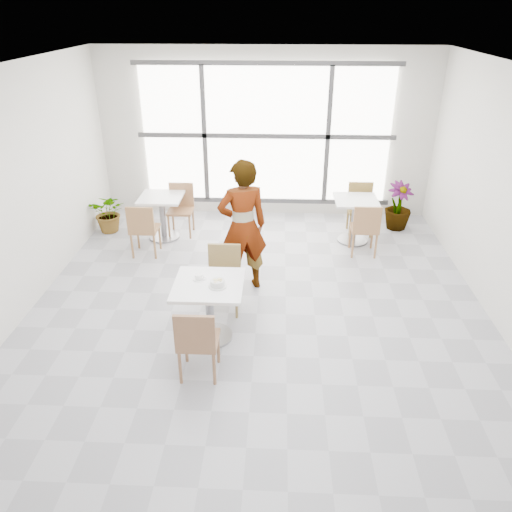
{
  "coord_description": "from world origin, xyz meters",
  "views": [
    {
      "loc": [
        0.24,
        -5.37,
        3.61
      ],
      "look_at": [
        0.0,
        -0.3,
        1.0
      ],
      "focal_mm": 34.6,
      "sensor_mm": 36.0,
      "label": 1
    }
  ],
  "objects_px": {
    "bg_chair_right_far": "(360,205)",
    "person": "(243,227)",
    "plant_left": "(109,212)",
    "coffee_cup": "(199,277)",
    "bg_chair_right_near": "(365,227)",
    "plant_right": "(398,206)",
    "chair_far": "(224,273)",
    "bg_chair_left_far": "(181,205)",
    "bg_table_left": "(162,211)",
    "chair_near": "(197,340)",
    "bg_chair_left_near": "(143,227)",
    "bg_table_right": "(355,214)",
    "oatmeal_bowl": "(218,283)",
    "main_table": "(209,300)"
  },
  "relations": [
    {
      "from": "bg_table_right",
      "to": "bg_chair_right_near",
      "type": "height_order",
      "value": "bg_chair_right_near"
    },
    {
      "from": "bg_table_left",
      "to": "main_table",
      "type": "bearing_deg",
      "value": -67.31
    },
    {
      "from": "plant_right",
      "to": "plant_left",
      "type": "bearing_deg",
      "value": -175.77
    },
    {
      "from": "coffee_cup",
      "to": "bg_chair_right_far",
      "type": "bearing_deg",
      "value": 53.58
    },
    {
      "from": "coffee_cup",
      "to": "bg_chair_left_far",
      "type": "relative_size",
      "value": 0.18
    },
    {
      "from": "bg_chair_left_near",
      "to": "bg_chair_right_far",
      "type": "xyz_separation_m",
      "value": [
        3.52,
        1.12,
        0.0
      ]
    },
    {
      "from": "person",
      "to": "bg_chair_right_far",
      "type": "relative_size",
      "value": 2.14
    },
    {
      "from": "bg_chair_right_near",
      "to": "plant_right",
      "type": "relative_size",
      "value": 1.03
    },
    {
      "from": "bg_chair_left_near",
      "to": "plant_left",
      "type": "bearing_deg",
      "value": -47.49
    },
    {
      "from": "main_table",
      "to": "chair_near",
      "type": "bearing_deg",
      "value": -92.58
    },
    {
      "from": "chair_far",
      "to": "bg_table_left",
      "type": "height_order",
      "value": "chair_far"
    },
    {
      "from": "chair_near",
      "to": "chair_far",
      "type": "xyz_separation_m",
      "value": [
        0.13,
        1.42,
        0.0
      ]
    },
    {
      "from": "bg_chair_left_near",
      "to": "plant_right",
      "type": "distance_m",
      "value": 4.42
    },
    {
      "from": "bg_chair_right_far",
      "to": "plant_left",
      "type": "bearing_deg",
      "value": -177.33
    },
    {
      "from": "person",
      "to": "bg_chair_right_far",
      "type": "bearing_deg",
      "value": -152.11
    },
    {
      "from": "bg_table_right",
      "to": "bg_chair_right_far",
      "type": "relative_size",
      "value": 0.86
    },
    {
      "from": "bg_table_left",
      "to": "bg_chair_right_near",
      "type": "height_order",
      "value": "bg_chair_right_near"
    },
    {
      "from": "oatmeal_bowl",
      "to": "plant_right",
      "type": "xyz_separation_m",
      "value": [
        2.79,
        3.46,
        -0.37
      ]
    },
    {
      "from": "chair_near",
      "to": "coffee_cup",
      "type": "xyz_separation_m",
      "value": [
        -0.09,
        0.81,
        0.28
      ]
    },
    {
      "from": "bg_chair_left_far",
      "to": "bg_chair_right_near",
      "type": "relative_size",
      "value": 1.0
    },
    {
      "from": "bg_chair_right_near",
      "to": "plant_left",
      "type": "relative_size",
      "value": 1.23
    },
    {
      "from": "bg_chair_left_far",
      "to": "bg_chair_right_far",
      "type": "relative_size",
      "value": 1.0
    },
    {
      "from": "oatmeal_bowl",
      "to": "plant_left",
      "type": "xyz_separation_m",
      "value": [
        -2.28,
        3.09,
        -0.44
      ]
    },
    {
      "from": "chair_far",
      "to": "person",
      "type": "distance_m",
      "value": 0.71
    },
    {
      "from": "chair_far",
      "to": "bg_chair_left_far",
      "type": "xyz_separation_m",
      "value": [
        -1.0,
        2.36,
        0.0
      ]
    },
    {
      "from": "coffee_cup",
      "to": "bg_chair_right_far",
      "type": "distance_m",
      "value": 3.92
    },
    {
      "from": "bg_chair_left_far",
      "to": "main_table",
      "type": "bearing_deg",
      "value": -73.6
    },
    {
      "from": "chair_near",
      "to": "bg_chair_right_near",
      "type": "bearing_deg",
      "value": -125.86
    },
    {
      "from": "bg_chair_right_near",
      "to": "bg_chair_left_near",
      "type": "bearing_deg",
      "value": 2.96
    },
    {
      "from": "coffee_cup",
      "to": "plant_left",
      "type": "xyz_separation_m",
      "value": [
        -2.04,
        2.94,
        -0.43
      ]
    },
    {
      "from": "bg_chair_right_near",
      "to": "person",
      "type": "bearing_deg",
      "value": 30.14
    },
    {
      "from": "bg_chair_right_far",
      "to": "person",
      "type": "bearing_deg",
      "value": -133.25
    },
    {
      "from": "bg_chair_left_near",
      "to": "plant_right",
      "type": "height_order",
      "value": "bg_chair_left_near"
    },
    {
      "from": "bg_chair_right_near",
      "to": "plant_right",
      "type": "bearing_deg",
      "value": -124.04
    },
    {
      "from": "bg_chair_right_near",
      "to": "bg_chair_left_far",
      "type": "bearing_deg",
      "value": -14.08
    },
    {
      "from": "chair_near",
      "to": "bg_chair_left_near",
      "type": "distance_m",
      "value": 3.12
    },
    {
      "from": "oatmeal_bowl",
      "to": "bg_chair_left_near",
      "type": "relative_size",
      "value": 0.24
    },
    {
      "from": "oatmeal_bowl",
      "to": "bg_chair_left_far",
      "type": "bearing_deg",
      "value": 107.99
    },
    {
      "from": "bg_table_right",
      "to": "plant_right",
      "type": "xyz_separation_m",
      "value": [
        0.84,
        0.58,
        -0.06
      ]
    },
    {
      "from": "bg_chair_right_far",
      "to": "coffee_cup",
      "type": "bearing_deg",
      "value": -126.42
    },
    {
      "from": "chair_near",
      "to": "chair_far",
      "type": "distance_m",
      "value": 1.42
    },
    {
      "from": "plant_left",
      "to": "coffee_cup",
      "type": "bearing_deg",
      "value": -55.24
    },
    {
      "from": "main_table",
      "to": "oatmeal_bowl",
      "type": "relative_size",
      "value": 3.81
    },
    {
      "from": "plant_right",
      "to": "bg_chair_left_far",
      "type": "bearing_deg",
      "value": -174.7
    },
    {
      "from": "coffee_cup",
      "to": "bg_chair_right_far",
      "type": "xyz_separation_m",
      "value": [
        2.32,
        3.15,
        -0.28
      ]
    },
    {
      "from": "bg_table_left",
      "to": "bg_chair_left_far",
      "type": "height_order",
      "value": "bg_chair_left_far"
    },
    {
      "from": "plant_right",
      "to": "bg_table_right",
      "type": "bearing_deg",
      "value": -145.48
    },
    {
      "from": "bg_chair_right_near",
      "to": "plant_right",
      "type": "xyz_separation_m",
      "value": [
        0.75,
        1.12,
        -0.08
      ]
    },
    {
      "from": "bg_chair_left_near",
      "to": "bg_chair_right_near",
      "type": "distance_m",
      "value": 3.47
    },
    {
      "from": "person",
      "to": "plant_left",
      "type": "height_order",
      "value": "person"
    }
  ]
}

